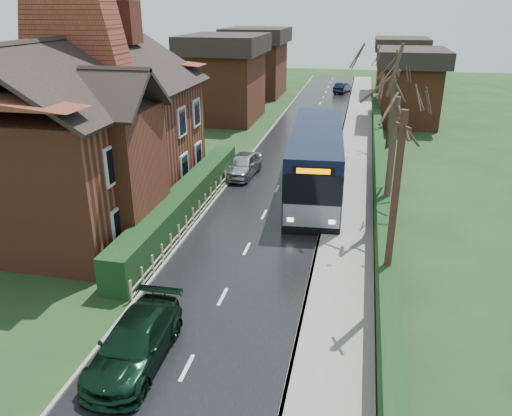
% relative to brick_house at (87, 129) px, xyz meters
% --- Properties ---
extents(ground, '(140.00, 140.00, 0.00)m').
position_rel_brick_house_xyz_m(ground, '(8.73, -4.78, -4.38)').
color(ground, '#29471E').
rests_on(ground, ground).
extents(road, '(6.00, 100.00, 0.02)m').
position_rel_brick_house_xyz_m(road, '(8.73, 5.22, -4.37)').
color(road, black).
rests_on(road, ground).
extents(pavement, '(2.50, 100.00, 0.14)m').
position_rel_brick_house_xyz_m(pavement, '(12.98, 5.22, -4.31)').
color(pavement, slate).
rests_on(pavement, ground).
extents(kerb_right, '(0.12, 100.00, 0.14)m').
position_rel_brick_house_xyz_m(kerb_right, '(11.78, 5.22, -4.31)').
color(kerb_right, gray).
rests_on(kerb_right, ground).
extents(kerb_left, '(0.12, 100.00, 0.10)m').
position_rel_brick_house_xyz_m(kerb_left, '(5.68, 5.22, -4.33)').
color(kerb_left, gray).
rests_on(kerb_left, ground).
extents(front_hedge, '(1.20, 16.00, 1.60)m').
position_rel_brick_house_xyz_m(front_hedge, '(4.83, 0.22, -3.58)').
color(front_hedge, black).
rests_on(front_hedge, ground).
extents(picket_fence, '(0.10, 16.00, 0.90)m').
position_rel_brick_house_xyz_m(picket_fence, '(5.58, 0.22, -3.93)').
color(picket_fence, tan).
rests_on(picket_fence, ground).
extents(right_wall_hedge, '(0.60, 50.00, 1.80)m').
position_rel_brick_house_xyz_m(right_wall_hedge, '(14.53, 5.22, -3.36)').
color(right_wall_hedge, brown).
rests_on(right_wall_hedge, ground).
extents(brick_house, '(9.30, 14.60, 10.30)m').
position_rel_brick_house_xyz_m(brick_house, '(0.00, 0.00, 0.00)').
color(brick_house, brown).
rests_on(brick_house, ground).
extents(bus, '(3.59, 12.29, 3.69)m').
position_rel_brick_house_xyz_m(bus, '(10.94, 5.21, -2.55)').
color(bus, black).
rests_on(bus, ground).
extents(car_silver, '(2.02, 4.31, 1.43)m').
position_rel_brick_house_xyz_m(car_silver, '(6.19, 7.22, -3.66)').
color(car_silver, '#B3B3B8').
rests_on(car_silver, ground).
extents(car_green, '(1.95, 4.62, 1.33)m').
position_rel_brick_house_xyz_m(car_green, '(7.13, -10.78, -3.71)').
color(car_green, black).
rests_on(car_green, ground).
extents(car_distant, '(2.14, 3.97, 1.24)m').
position_rel_brick_house_xyz_m(car_distant, '(10.73, 40.94, -3.76)').
color(car_distant, black).
rests_on(car_distant, ground).
extents(bus_stop_sign, '(0.08, 0.41, 2.76)m').
position_rel_brick_house_xyz_m(bus_stop_sign, '(12.40, -0.42, -2.56)').
color(bus_stop_sign, slate).
rests_on(bus_stop_sign, ground).
extents(telegraph_pole, '(0.46, 0.87, 7.12)m').
position_rel_brick_house_xyz_m(telegraph_pole, '(14.53, -6.32, -0.77)').
color(telegraph_pole, '#321D16').
rests_on(telegraph_pole, ground).
extents(tree_right_near, '(4.21, 4.21, 9.09)m').
position_rel_brick_house_xyz_m(tree_right_near, '(14.73, 0.61, 2.41)').
color(tree_right_near, '#3A2A22').
rests_on(tree_right_near, ground).
extents(tree_right_far, '(3.90, 3.90, 7.54)m').
position_rel_brick_house_xyz_m(tree_right_far, '(15.36, 15.97, 1.25)').
color(tree_right_far, '#342A1F').
rests_on(tree_right_far, ground).
extents(tree_house_side, '(4.87, 4.87, 11.06)m').
position_rel_brick_house_xyz_m(tree_house_side, '(-2.06, 6.34, 3.89)').
color(tree_house_side, '#3B2E22').
rests_on(tree_house_side, ground).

